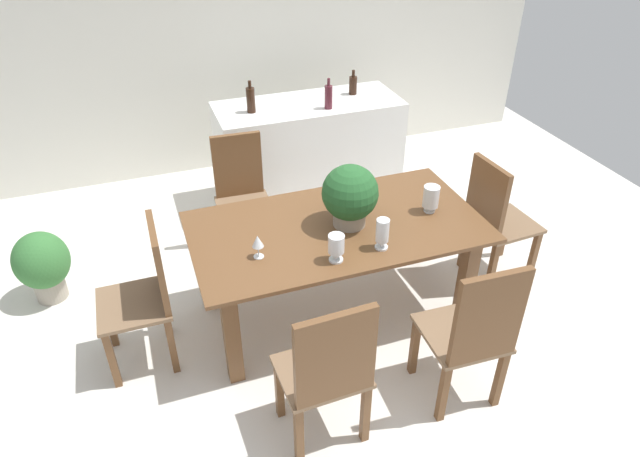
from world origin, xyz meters
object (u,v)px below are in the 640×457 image
(chair_head_end, at_px, (147,290))
(crystal_vase_right, at_px, (336,245))
(dining_table, at_px, (337,242))
(kitchen_counter, at_px, (309,150))
(wine_bottle_tall, at_px, (329,97))
(chair_near_left, at_px, (329,371))
(flower_centerpiece, at_px, (350,195))
(wine_glass, at_px, (258,242))
(crystal_vase_left, at_px, (431,197))
(wine_bottle_dark, at_px, (251,100))
(wine_bottle_green, at_px, (353,85))
(potted_plant_floor, at_px, (42,264))
(chair_foot_end, at_px, (494,217))
(crystal_vase_center_near, at_px, (382,232))
(chair_far_left, at_px, (241,191))
(chair_near_right, at_px, (474,332))

(chair_head_end, bearing_deg, crystal_vase_right, 72.38)
(dining_table, relative_size, crystal_vase_right, 10.70)
(kitchen_counter, relative_size, wine_bottle_tall, 6.24)
(chair_near_left, relative_size, wine_bottle_tall, 3.83)
(chair_near_left, distance_m, wine_bottle_tall, 2.71)
(flower_centerpiece, height_order, wine_glass, flower_centerpiece)
(wine_glass, distance_m, kitchen_counter, 2.11)
(crystal_vase_left, relative_size, kitchen_counter, 0.11)
(chair_near_left, bearing_deg, wine_glass, -82.22)
(crystal_vase_left, relative_size, wine_bottle_dark, 0.69)
(wine_bottle_green, distance_m, potted_plant_floor, 3.00)
(chair_foot_end, bearing_deg, crystal_vase_center_near, 103.09)
(chair_far_left, bearing_deg, chair_head_end, -126.90)
(kitchen_counter, height_order, wine_bottle_tall, wine_bottle_tall)
(chair_head_end, distance_m, crystal_vase_center_near, 1.49)
(chair_head_end, relative_size, chair_near_left, 0.97)
(dining_table, height_order, chair_far_left, chair_far_left)
(chair_near_right, xyz_separation_m, potted_plant_floor, (-2.38, 1.87, -0.26))
(chair_near_left, distance_m, crystal_vase_center_near, 0.95)
(kitchen_counter, distance_m, wine_bottle_green, 0.72)
(chair_head_end, bearing_deg, chair_foot_end, 89.98)
(crystal_vase_left, bearing_deg, wine_glass, -174.59)
(crystal_vase_center_near, height_order, wine_bottle_tall, wine_bottle_tall)
(chair_far_left, bearing_deg, chair_near_left, -87.42)
(wine_bottle_green, bearing_deg, chair_foot_end, -76.61)
(chair_far_left, distance_m, crystal_vase_right, 1.42)
(flower_centerpiece, bearing_deg, chair_far_left, 116.74)
(chair_head_end, distance_m, kitchen_counter, 2.34)
(crystal_vase_left, height_order, wine_bottle_dark, wine_bottle_dark)
(crystal_vase_right, bearing_deg, kitchen_counter, 75.89)
(dining_table, xyz_separation_m, crystal_vase_right, (-0.14, -0.35, 0.25))
(chair_far_left, height_order, crystal_vase_left, chair_far_left)
(crystal_vase_center_near, bearing_deg, crystal_vase_left, 29.85)
(wine_bottle_tall, bearing_deg, kitchen_counter, 125.66)
(chair_near_left, relative_size, crystal_vase_center_near, 4.95)
(flower_centerpiece, relative_size, wine_bottle_tall, 1.58)
(kitchen_counter, relative_size, wine_bottle_green, 7.47)
(dining_table, relative_size, wine_bottle_tall, 7.19)
(chair_head_end, bearing_deg, potted_plant_floor, -140.80)
(chair_near_right, xyz_separation_m, crystal_vase_center_near, (-0.26, 0.68, 0.29))
(flower_centerpiece, xyz_separation_m, potted_plant_floor, (-2.03, 0.87, -0.66))
(crystal_vase_right, height_order, kitchen_counter, crystal_vase_right)
(crystal_vase_right, xyz_separation_m, kitchen_counter, (0.51, 2.04, -0.40))
(chair_foot_end, bearing_deg, wine_bottle_dark, 36.82)
(chair_near_left, bearing_deg, chair_far_left, -91.97)
(flower_centerpiece, xyz_separation_m, wine_glass, (-0.65, -0.15, -0.11))
(chair_head_end, xyz_separation_m, wine_bottle_green, (2.08, 1.76, 0.47))
(potted_plant_floor, bearing_deg, chair_far_left, 5.14)
(chair_near_left, bearing_deg, chair_foot_end, -151.25)
(chair_near_right, height_order, chair_near_left, chair_near_right)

